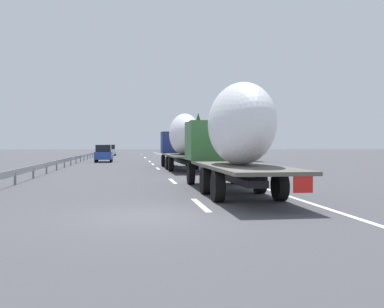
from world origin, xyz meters
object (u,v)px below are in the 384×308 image
object	(u,v)px
truck_lead	(182,139)
car_white_van	(111,150)
road_sign	(184,142)
car_blue_sedan	(104,153)
truck_trailing	(232,134)

from	to	relation	value
truck_lead	car_white_van	size ratio (longest dim) A/B	3.16
truck_lead	road_sign	size ratio (longest dim) A/B	4.34
truck_lead	road_sign	bearing A→B (deg)	-7.32
road_sign	car_blue_sedan	bearing A→B (deg)	128.98
car_white_van	truck_trailing	bearing A→B (deg)	-173.16
truck_trailing	car_white_van	xyz separation A→B (m)	(61.79, 7.41, -1.42)
truck_trailing	car_white_van	size ratio (longest dim) A/B	2.70
car_white_van	road_sign	xyz separation A→B (m)	(-20.58, -10.51, 1.30)
truck_trailing	car_blue_sedan	xyz separation A→B (m)	(33.06, 6.97, -1.42)
truck_lead	truck_trailing	size ratio (longest dim) A/B	1.17
car_white_van	road_sign	world-z (taller)	road_sign
car_blue_sedan	road_sign	world-z (taller)	road_sign
car_blue_sedan	road_sign	distance (m)	13.02
car_white_van	road_sign	bearing A→B (deg)	-152.95
car_blue_sedan	road_sign	xyz separation A→B (m)	(8.15, -10.07, 1.30)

